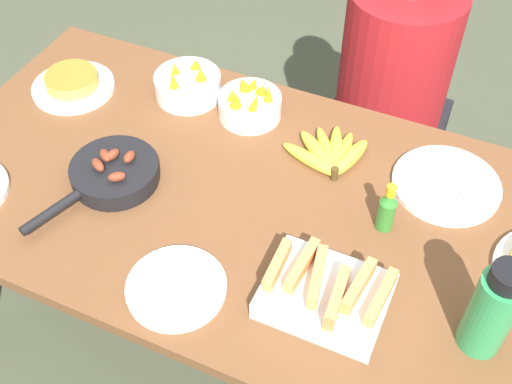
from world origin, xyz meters
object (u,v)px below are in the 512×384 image
water_bottle (492,310)px  person_figure (387,110)px  skillet (113,173)px  fruit_bowl_mango (250,104)px  empty_plate_far_left (176,288)px  melon_tray (326,293)px  banana_bunch (331,155)px  frittata_plate_side (73,83)px  hot_sauce_bottle (387,209)px  fruit_bowl_citrus (188,85)px  empty_plate_far_right (446,185)px

water_bottle → person_figure: bearing=115.1°
skillet → fruit_bowl_mango: 0.42m
skillet → person_figure: size_ratio=0.32×
fruit_bowl_mango → person_figure: bearing=56.6°
empty_plate_far_left → fruit_bowl_mango: size_ratio=1.26×
empty_plate_far_left → melon_tray: bearing=18.7°
banana_bunch → frittata_plate_side: (-0.78, -0.03, 0.00)m
empty_plate_far_left → hot_sauce_bottle: hot_sauce_bottle is taller
banana_bunch → person_figure: size_ratio=0.19×
fruit_bowl_citrus → hot_sauce_bottle: (0.65, -0.24, 0.02)m
banana_bunch → skillet: 0.56m
empty_plate_far_left → water_bottle: 0.65m
empty_plate_far_left → hot_sauce_bottle: (0.36, 0.36, 0.05)m
banana_bunch → empty_plate_far_right: size_ratio=0.82×
banana_bunch → empty_plate_far_left: size_ratio=1.00×
empty_plate_far_left → water_bottle: size_ratio=0.91×
skillet → person_figure: person_figure is taller
skillet → hot_sauce_bottle: hot_sauce_bottle is taller
empty_plate_far_left → empty_plate_far_right: same height
hot_sauce_bottle → banana_bunch: bearing=140.1°
hot_sauce_bottle → melon_tray: bearing=-101.8°
skillet → person_figure: (0.50, 0.83, -0.25)m
melon_tray → fruit_bowl_mango: (-0.40, 0.49, 0.01)m
empty_plate_far_right → frittata_plate_side: bearing=-176.8°
fruit_bowl_citrus → water_bottle: (0.92, -0.46, 0.08)m
fruit_bowl_citrus → person_figure: bearing=41.9°
empty_plate_far_left → fruit_bowl_citrus: 0.67m
hot_sauce_bottle → fruit_bowl_mango: bearing=152.9°
melon_tray → hot_sauce_bottle: 0.26m
banana_bunch → empty_plate_far_left: 0.55m
banana_bunch → hot_sauce_bottle: 0.25m
water_bottle → fruit_bowl_mango: bearing=148.1°
frittata_plate_side → person_figure: (0.81, 0.56, -0.25)m
skillet → hot_sauce_bottle: size_ratio=2.71×
melon_tray → empty_plate_far_right: (0.16, 0.44, -0.03)m
fruit_bowl_mango → frittata_plate_side: bearing=-168.3°
banana_bunch → frittata_plate_side: 0.78m
empty_plate_far_right → water_bottle: 0.44m
frittata_plate_side → fruit_bowl_citrus: size_ratio=1.26×
fruit_bowl_mango → person_figure: person_figure is taller
empty_plate_far_left → person_figure: bearing=79.1°
frittata_plate_side → empty_plate_far_left: size_ratio=1.07×
empty_plate_far_right → fruit_bowl_mango: bearing=175.3°
melon_tray → skillet: (-0.61, 0.12, -0.01)m
empty_plate_far_left → person_figure: size_ratio=0.19×
fruit_bowl_citrus → empty_plate_far_right: bearing=-4.1°
empty_plate_far_right → hot_sauce_bottle: size_ratio=1.96×
frittata_plate_side → empty_plate_far_left: (0.61, -0.49, -0.01)m
empty_plate_far_right → person_figure: size_ratio=0.23×
melon_tray → empty_plate_far_left: bearing=-161.3°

